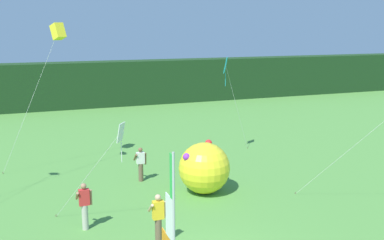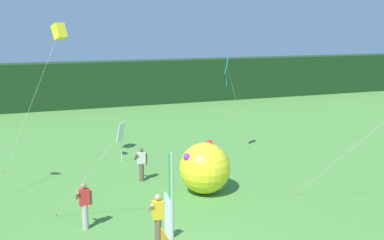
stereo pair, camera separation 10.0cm
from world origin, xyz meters
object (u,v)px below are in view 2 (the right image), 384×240
person_near_banner (85,205)px  kite_yellow_box_2 (59,32)px  person_mid_field (158,218)px  kite_white_diamond_5 (117,139)px  kite_cyan_diamond_4 (228,69)px  person_far_left (141,163)px  inflatable_balloon (205,168)px  banner_flag (169,234)px

person_near_banner → kite_yellow_box_2: kite_yellow_box_2 is taller
person_mid_field → person_near_banner: bearing=136.1°
kite_yellow_box_2 → kite_white_diamond_5: bearing=-82.1°
kite_cyan_diamond_4 → kite_white_diamond_5: (-7.34, -7.19, -1.44)m
person_mid_field → person_far_left: person_mid_field is taller
inflatable_balloon → person_far_left: bearing=132.5°
banner_flag → kite_white_diamond_5: 4.93m
inflatable_balloon → kite_cyan_diamond_4: kite_cyan_diamond_4 is taller
kite_white_diamond_5 → person_far_left: bearing=67.7°
inflatable_balloon → kite_yellow_box_2: 9.53m
person_mid_field → kite_cyan_diamond_4: 11.39m
inflatable_balloon → kite_cyan_diamond_4: 6.83m
person_mid_field → inflatable_balloon: 4.97m
banner_flag → kite_cyan_diamond_4: kite_cyan_diamond_4 is taller
banner_flag → kite_white_diamond_5: size_ratio=1.07×
person_mid_field → kite_white_diamond_5: size_ratio=0.45×
person_far_left → inflatable_balloon: 3.24m
person_near_banner → person_far_left: size_ratio=1.07×
banner_flag → person_near_banner: bearing=105.3°
person_near_banner → person_far_left: person_near_banner is taller
person_near_banner → person_far_left: bearing=54.0°
person_mid_field → kite_white_diamond_5: (-0.98, 1.45, 2.38)m
kite_yellow_box_2 → banner_flag: bearing=-83.5°
banner_flag → person_far_left: bearing=80.3°
banner_flag → person_mid_field: size_ratio=2.40×
person_far_left → kite_yellow_box_2: 7.39m
person_mid_field → kite_cyan_diamond_4: size_ratio=0.32×
person_near_banner → person_far_left: 5.21m
person_near_banner → inflatable_balloon: 5.56m
inflatable_balloon → banner_flag: bearing=-118.1°
banner_flag → person_near_banner: (-1.44, 5.29, -1.09)m
kite_white_diamond_5 → person_mid_field: bearing=-56.0°
banner_flag → kite_yellow_box_2: kite_yellow_box_2 is taller
person_mid_field → kite_white_diamond_5: 2.95m
banner_flag → person_near_banner: banner_flag is taller
person_mid_field → person_far_left: size_ratio=1.09×
person_mid_field → person_far_left: bearing=81.0°
person_near_banner → person_mid_field: size_ratio=0.98×
person_near_banner → kite_cyan_diamond_4: bearing=38.2°
person_far_left → kite_white_diamond_5: 5.71m
banner_flag → inflatable_balloon: size_ratio=1.87×
inflatable_balloon → person_near_banner: bearing=-160.7°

